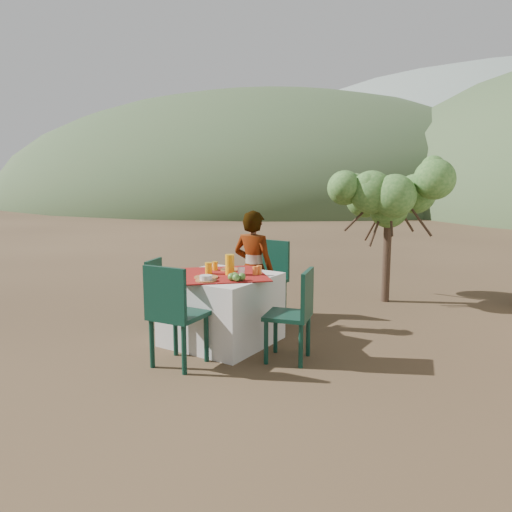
{
  "coord_description": "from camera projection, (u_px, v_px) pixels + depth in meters",
  "views": [
    {
      "loc": [
        2.79,
        -4.3,
        1.8
      ],
      "look_at": [
        -0.21,
        0.33,
        0.92
      ],
      "focal_mm": 35.0,
      "sensor_mm": 36.0,
      "label": 1
    }
  ],
  "objects": [
    {
      "name": "ground",
      "position": [
        256.0,
        347.0,
        5.34
      ],
      "size": [
        160.0,
        160.0,
        0.0
      ],
      "primitive_type": "plane",
      "color": "#342418",
      "rests_on": "ground"
    },
    {
      "name": "napkin_holder",
      "position": [
        241.0,
        271.0,
        5.3
      ],
      "size": [
        0.08,
        0.06,
        0.09
      ],
      "primitive_type": "cube",
      "rotation": [
        0.0,
        0.0,
        0.3
      ],
      "color": "silver",
      "rests_on": "table"
    },
    {
      "name": "chair_left",
      "position": [
        162.0,
        290.0,
        5.98
      ],
      "size": [
        0.47,
        0.47,
        0.82
      ],
      "rotation": [
        0.0,
        0.0,
        1.86
      ],
      "color": "black",
      "rests_on": "ground"
    },
    {
      "name": "jar_left",
      "position": [
        255.0,
        271.0,
        5.33
      ],
      "size": [
        0.06,
        0.06,
        0.09
      ],
      "primitive_type": "cylinder",
      "color": "orange",
      "rests_on": "table"
    },
    {
      "name": "plate_near",
      "position": [
        206.0,
        277.0,
        5.17
      ],
      "size": [
        0.25,
        0.25,
        0.01
      ],
      "primitive_type": "cylinder",
      "color": "brown",
      "rests_on": "table"
    },
    {
      "name": "glass_far",
      "position": [
        215.0,
        266.0,
        5.59
      ],
      "size": [
        0.06,
        0.06,
        0.1
      ],
      "primitive_type": "cylinder",
      "color": "#FFA710",
      "rests_on": "table"
    },
    {
      "name": "glass_near",
      "position": [
        209.0,
        268.0,
        5.37
      ],
      "size": [
        0.08,
        0.08,
        0.12
      ],
      "primitive_type": "cylinder",
      "color": "#FFA710",
      "rests_on": "table"
    },
    {
      "name": "jar_right",
      "position": [
        259.0,
        270.0,
        5.36
      ],
      "size": [
        0.06,
        0.06,
        0.09
      ],
      "primitive_type": "cylinder",
      "color": "orange",
      "rests_on": "table"
    },
    {
      "name": "fruit_cluster",
      "position": [
        236.0,
        277.0,
        5.03
      ],
      "size": [
        0.16,
        0.15,
        0.08
      ],
      "color": "#4C7D2D",
      "rests_on": "table"
    },
    {
      "name": "table",
      "position": [
        222.0,
        308.0,
        5.44
      ],
      "size": [
        1.3,
        1.3,
        0.76
      ],
      "color": "silver",
      "rests_on": "ground"
    },
    {
      "name": "person",
      "position": [
        253.0,
        269.0,
        5.95
      ],
      "size": [
        0.54,
        0.38,
        1.41
      ],
      "primitive_type": "imported",
      "rotation": [
        0.0,
        0.0,
        3.22
      ],
      "color": "#8C6651",
      "rests_on": "ground"
    },
    {
      "name": "chair_near",
      "position": [
        173.0,
        311.0,
        4.68
      ],
      "size": [
        0.5,
        0.5,
        0.99
      ],
      "rotation": [
        0.0,
        0.0,
        3.24
      ],
      "color": "black",
      "rests_on": "ground"
    },
    {
      "name": "bowl_plate",
      "position": [
        206.0,
        280.0,
        5.01
      ],
      "size": [
        0.22,
        0.22,
        0.01
      ],
      "primitive_type": "cylinder",
      "color": "brown",
      "rests_on": "table"
    },
    {
      "name": "shrub_tree",
      "position": [
        394.0,
        203.0,
        7.08
      ],
      "size": [
        1.53,
        1.5,
        1.8
      ],
      "color": "#412C20",
      "rests_on": "ground"
    },
    {
      "name": "hill_near_left",
      "position": [
        271.0,
        199.0,
        39.87
      ],
      "size": [
        40.0,
        40.0,
        16.0
      ],
      "primitive_type": "ellipsoid",
      "color": "#354828",
      "rests_on": "ground"
    },
    {
      "name": "juice_pitcher",
      "position": [
        230.0,
        265.0,
        5.34
      ],
      "size": [
        0.1,
        0.1,
        0.22
      ],
      "primitive_type": "cylinder",
      "color": "#FFA710",
      "rests_on": "table"
    },
    {
      "name": "chair_right",
      "position": [
        296.0,
        311.0,
        4.86
      ],
      "size": [
        0.52,
        0.52,
        0.92
      ],
      "rotation": [
        0.0,
        0.0,
        4.98
      ],
      "color": "black",
      "rests_on": "ground"
    },
    {
      "name": "white_bowl",
      "position": [
        206.0,
        278.0,
        5.01
      ],
      "size": [
        0.13,
        0.13,
        0.05
      ],
      "primitive_type": "cylinder",
      "color": "silver",
      "rests_on": "bowl_plate"
    },
    {
      "name": "hill_far_center",
      "position": [
        501.0,
        195.0,
        50.59
      ],
      "size": [
        60.0,
        60.0,
        24.0
      ],
      "primitive_type": "ellipsoid",
      "color": "gray",
      "rests_on": "ground"
    },
    {
      "name": "chair_far",
      "position": [
        268.0,
        275.0,
        6.39
      ],
      "size": [
        0.47,
        0.47,
        0.99
      ],
      "rotation": [
        0.0,
        0.0,
        -0.04
      ],
      "color": "black",
      "rests_on": "ground"
    },
    {
      "name": "plate_far",
      "position": [
        230.0,
        270.0,
        5.6
      ],
      "size": [
        0.23,
        0.23,
        0.01
      ],
      "primitive_type": "cylinder",
      "color": "brown",
      "rests_on": "table"
    }
  ]
}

